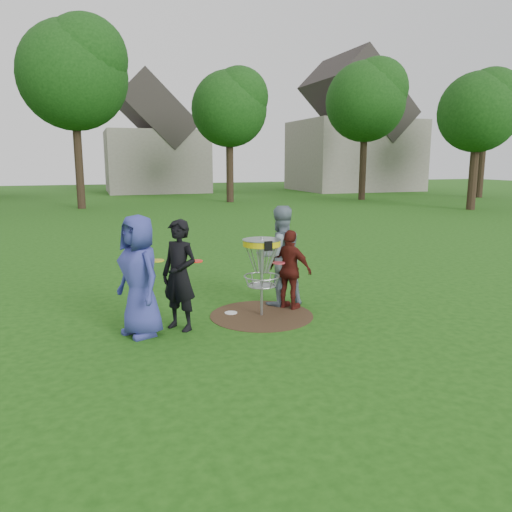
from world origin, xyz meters
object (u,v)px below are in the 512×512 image
object	(u,v)px
player_blue	(139,276)
player_black	(179,275)
disc_golf_basket	(262,258)
player_grey	(280,256)
player_maroon	(290,270)

from	to	relation	value
player_blue	player_black	xyz separation A→B (m)	(0.62, 0.07, -0.05)
player_blue	disc_golf_basket	bearing A→B (deg)	73.61
player_black	disc_golf_basket	world-z (taller)	player_black
player_grey	player_maroon	xyz separation A→B (m)	(0.08, -0.32, -0.20)
player_blue	player_black	bearing A→B (deg)	71.48
player_grey	disc_golf_basket	world-z (taller)	player_grey
player_black	player_maroon	distance (m)	2.14
player_maroon	disc_golf_basket	distance (m)	0.73
player_grey	player_blue	bearing A→B (deg)	13.01
player_blue	disc_golf_basket	xyz separation A→B (m)	(2.08, 0.31, 0.09)
player_black	player_grey	world-z (taller)	player_grey
player_maroon	disc_golf_basket	xyz separation A→B (m)	(-0.63, -0.22, 0.30)
player_grey	player_maroon	bearing A→B (deg)	99.00
player_blue	player_black	world-z (taller)	player_blue
player_black	player_maroon	size ratio (longest dim) A/B	1.22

